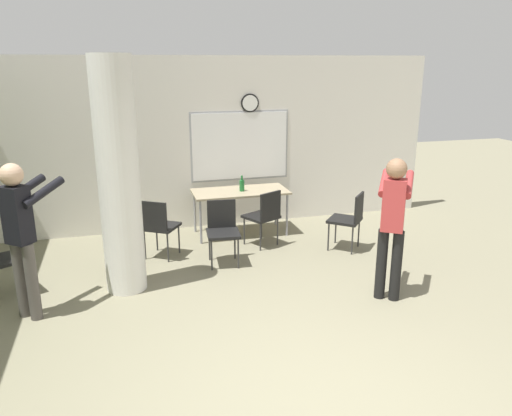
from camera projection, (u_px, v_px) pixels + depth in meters
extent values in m
cube|color=silver|center=(202.00, 144.00, 8.20)|extent=(8.00, 0.12, 2.80)
cylinder|color=black|center=(250.00, 103.00, 8.15)|extent=(0.30, 0.03, 0.30)
cylinder|color=white|center=(250.00, 103.00, 8.14)|extent=(0.25, 0.01, 0.25)
cube|color=#99999E|center=(240.00, 146.00, 8.32)|extent=(1.67, 0.01, 1.16)
cube|color=white|center=(240.00, 146.00, 8.31)|extent=(1.61, 0.02, 1.10)
cylinder|color=silver|center=(119.00, 178.00, 5.81)|extent=(0.48, 0.48, 2.80)
cube|color=tan|center=(240.00, 192.00, 7.96)|extent=(1.51, 0.70, 0.03)
cylinder|color=gray|center=(201.00, 222.00, 7.61)|extent=(0.04, 0.04, 0.69)
cylinder|color=gray|center=(287.00, 215.00, 7.97)|extent=(0.04, 0.04, 0.69)
cylinder|color=gray|center=(195.00, 211.00, 8.15)|extent=(0.04, 0.04, 0.69)
cylinder|color=gray|center=(276.00, 205.00, 8.51)|extent=(0.04, 0.04, 0.69)
cylinder|color=#1E6B2D|center=(242.00, 186.00, 7.91)|extent=(0.08, 0.08, 0.18)
cylinder|color=#1E6B2D|center=(242.00, 178.00, 7.87)|extent=(0.03, 0.03, 0.08)
cube|color=black|center=(4.00, 260.00, 5.92)|extent=(0.59, 0.59, 0.04)
cylinder|color=#333333|center=(28.00, 278.00, 5.97)|extent=(0.02, 0.02, 0.43)
cylinder|color=#333333|center=(18.00, 269.00, 6.23)|extent=(0.02, 0.02, 0.43)
cube|color=black|center=(223.00, 233.00, 6.81)|extent=(0.48, 0.48, 0.04)
cube|color=black|center=(221.00, 214.00, 6.94)|extent=(0.40, 0.07, 0.40)
cylinder|color=#333333|center=(212.00, 255.00, 6.68)|extent=(0.02, 0.02, 0.43)
cylinder|color=#333333|center=(238.00, 253.00, 6.74)|extent=(0.02, 0.02, 0.43)
cylinder|color=#333333|center=(210.00, 246.00, 7.02)|extent=(0.02, 0.02, 0.43)
cylinder|color=#333333|center=(235.00, 244.00, 7.08)|extent=(0.02, 0.02, 0.43)
cube|color=black|center=(261.00, 217.00, 7.54)|extent=(0.59, 0.59, 0.04)
cube|color=black|center=(271.00, 205.00, 7.34)|extent=(0.37, 0.21, 0.40)
cylinder|color=#333333|center=(261.00, 226.00, 7.85)|extent=(0.02, 0.02, 0.43)
cylinder|color=#333333|center=(244.00, 231.00, 7.62)|extent=(0.02, 0.02, 0.43)
cylinder|color=#333333|center=(278.00, 231.00, 7.60)|extent=(0.02, 0.02, 0.43)
cylinder|color=#333333|center=(260.00, 237.00, 7.37)|extent=(0.02, 0.02, 0.43)
cube|color=black|center=(345.00, 220.00, 7.38)|extent=(0.62, 0.62, 0.04)
cube|color=black|center=(359.00, 207.00, 7.23)|extent=(0.28, 0.32, 0.40)
cylinder|color=#333333|center=(336.00, 230.00, 7.68)|extent=(0.02, 0.02, 0.43)
cylinder|color=#333333|center=(328.00, 237.00, 7.37)|extent=(0.02, 0.02, 0.43)
cylinder|color=#333333|center=(359.00, 233.00, 7.53)|extent=(0.02, 0.02, 0.43)
cylinder|color=#333333|center=(352.00, 241.00, 7.22)|extent=(0.02, 0.02, 0.43)
cube|color=black|center=(161.00, 226.00, 7.10)|extent=(0.61, 0.61, 0.04)
cube|color=black|center=(153.00, 216.00, 6.84)|extent=(0.35, 0.24, 0.40)
cylinder|color=#333333|center=(179.00, 239.00, 7.28)|extent=(0.02, 0.02, 0.43)
cylinder|color=#333333|center=(157.00, 237.00, 7.38)|extent=(0.02, 0.02, 0.43)
cylinder|color=#333333|center=(168.00, 248.00, 6.95)|extent=(0.02, 0.02, 0.43)
cylinder|color=#333333|center=(145.00, 245.00, 7.05)|extent=(0.02, 0.02, 0.43)
cylinder|color=#514C47|center=(32.00, 282.00, 5.35)|extent=(0.13, 0.13, 0.87)
cylinder|color=#514C47|center=(21.00, 279.00, 5.42)|extent=(0.13, 0.13, 0.87)
cube|color=black|center=(17.00, 215.00, 5.18)|extent=(0.32, 0.32, 0.62)
sphere|color=#D8AD8C|center=(11.00, 175.00, 5.06)|extent=(0.24, 0.24, 0.24)
cylinder|color=black|center=(43.00, 192.00, 5.28)|extent=(0.42, 0.48, 0.25)
cylinder|color=black|center=(24.00, 189.00, 5.39)|extent=(0.42, 0.48, 0.25)
cylinder|color=black|center=(396.00, 266.00, 5.80)|extent=(0.12, 0.12, 0.85)
cylinder|color=black|center=(381.00, 264.00, 5.85)|extent=(0.12, 0.12, 0.85)
cube|color=#B23838|center=(394.00, 205.00, 5.61)|extent=(0.32, 0.30, 0.60)
sphere|color=#997051|center=(397.00, 169.00, 5.50)|extent=(0.23, 0.23, 0.23)
cylinder|color=#B23838|center=(409.00, 184.00, 5.74)|extent=(0.37, 0.49, 0.24)
cylinder|color=#B23838|center=(384.00, 182.00, 5.82)|extent=(0.37, 0.49, 0.24)
cube|color=white|center=(386.00, 178.00, 6.04)|extent=(0.10, 0.13, 0.04)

